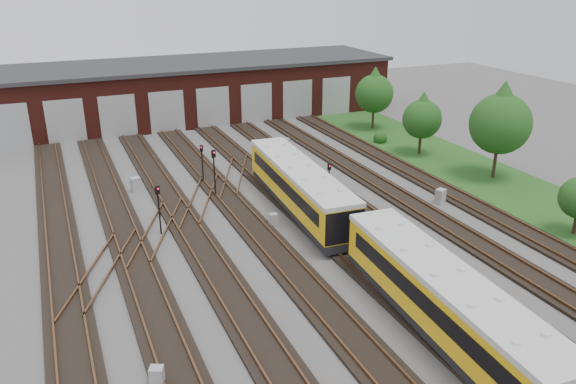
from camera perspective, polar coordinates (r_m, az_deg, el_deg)
name	(u,v)px	position (r m, az deg, el deg)	size (l,w,h in m)	color
ground	(337,279)	(31.80, 5.03, -8.83)	(120.00, 120.00, 0.00)	#4D4A47
track_network	(330,273)	(32.12, 4.26, -8.24)	(30.40, 70.00, 0.33)	black
maintenance_shed	(172,91)	(66.54, -11.65, 10.06)	(51.00, 12.50, 6.35)	#4D1913
grass_verge	(481,176)	(49.60, 19.04, 1.54)	(8.00, 55.00, 0.05)	#1E4C19
metro_train	(445,302)	(27.21, 15.65, -10.68)	(3.60, 46.96, 3.06)	black
signal_mast_0	(202,159)	(45.17, -8.72, 3.32)	(0.30, 0.28, 3.23)	black
signal_mast_1	(159,204)	(36.86, -13.02, -1.15)	(0.31, 0.30, 3.35)	black
signal_mast_2	(214,168)	(42.07, -7.51, 2.47)	(0.31, 0.30, 3.76)	black
signal_mast_3	(329,177)	(41.48, 4.19, 1.54)	(0.25, 0.24, 2.89)	black
relay_cabinet_0	(157,377)	(24.94, -13.17, -17.81)	(0.56, 0.46, 0.93)	#A4A6A9
relay_cabinet_1	(136,184)	(45.10, -15.20, 0.75)	(0.68, 0.57, 1.14)	#A4A6A9
relay_cabinet_2	(273,220)	(37.72, -1.50, -2.85)	(0.53, 0.45, 0.89)	#A4A6A9
relay_cabinet_3	(286,143)	(54.24, -0.21, 4.96)	(0.60, 0.50, 1.00)	#A4A6A9
relay_cabinet_4	(440,196)	(42.75, 15.22, -0.43)	(0.67, 0.56, 1.12)	#A4A6A9
tree_0	(375,89)	(61.07, 8.78, 10.29)	(4.05, 4.05, 6.71)	#2F2015
tree_1	(422,114)	(53.05, 13.50, 7.67)	(3.57, 3.57, 5.92)	#2F2015
tree_2	(501,117)	(48.16, 20.85, 7.17)	(4.87, 4.87, 8.08)	#2F2015
bush_1	(380,136)	(56.85, 9.37, 5.65)	(1.37, 1.37, 1.37)	#144513
bush_2	(425,131)	(59.85, 13.77, 6.07)	(1.26, 1.26, 1.26)	#144513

